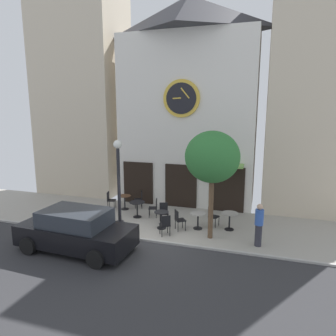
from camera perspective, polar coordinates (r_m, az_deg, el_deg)
name	(u,v)px	position (r m, az deg, el deg)	size (l,w,h in m)	color
ground_plane	(136,253)	(11.66, -5.94, -15.53)	(25.31, 11.42, 0.13)	#9E998E
clock_building	(188,100)	(17.06, 3.73, 12.43)	(7.29, 4.00, 10.88)	silver
neighbor_building_left	(83,82)	(20.28, -15.62, 15.16)	(5.04, 3.64, 13.56)	beige
neighbor_building_right	(322,84)	(17.97, 26.69, 13.82)	(5.20, 4.95, 12.82)	beige
street_lamp	(119,185)	(13.22, -9.14, -3.13)	(0.36, 0.36, 3.90)	black
street_tree	(212,158)	(11.99, 8.23, 1.93)	(2.14, 1.93, 4.35)	brown
cafe_table_center_right	(125,200)	(16.17, -8.06, -5.92)	(0.64, 0.64, 0.74)	black
cafe_table_center_left	(137,206)	(14.93, -5.76, -7.07)	(0.75, 0.75, 0.76)	black
cafe_table_center	(162,217)	(13.56, -1.22, -9.14)	(0.63, 0.63, 0.76)	black
cafe_table_leftmost	(198,218)	(13.56, 5.60, -9.21)	(0.68, 0.68, 0.72)	black
cafe_table_near_door	(230,218)	(13.64, 11.39, -9.07)	(0.71, 0.71, 0.76)	black
cafe_chair_left_end	(155,206)	(14.91, -2.52, -7.15)	(0.50, 0.50, 0.90)	black
cafe_chair_facing_wall	(165,224)	(12.77, -0.49, -10.33)	(0.55, 0.55, 0.90)	black
cafe_chair_near_tree	(140,198)	(16.32, -5.26, -5.58)	(0.53, 0.53, 0.90)	black
cafe_chair_right_end	(110,199)	(16.39, -10.75, -5.66)	(0.49, 0.49, 0.90)	black
cafe_chair_by_entrance	(179,219)	(13.34, 1.99, -9.38)	(0.56, 0.56, 0.90)	black
cafe_chair_under_awning	(212,214)	(13.95, 8.23, -8.56)	(0.51, 0.51, 0.90)	black
cafe_chair_facing_street	(164,211)	(14.28, -0.79, -7.98)	(0.52, 0.52, 0.90)	black
pedestrian_blue	(259,224)	(12.27, 16.56, -10.04)	(0.37, 0.37, 1.67)	#2D2D38
parked_car_black	(76,230)	(11.99, -16.74, -11.07)	(4.39, 2.20, 1.55)	black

